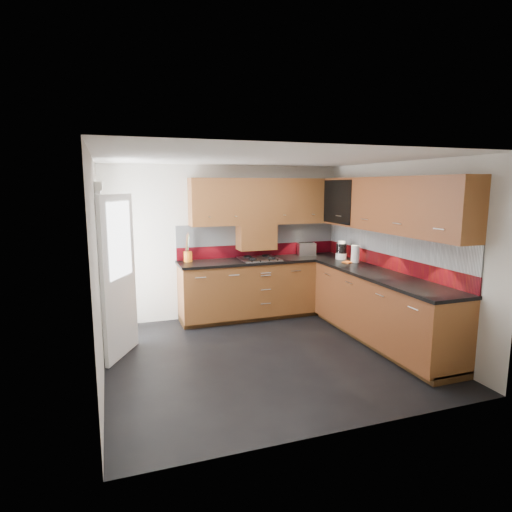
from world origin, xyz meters
name	(u,v)px	position (x,y,z in m)	size (l,w,h in m)	color
room	(266,235)	(0.00, 0.00, 1.50)	(4.00, 3.80, 2.64)	black
base_cabinets	(316,299)	(1.07, 0.72, 0.44)	(2.70, 3.20, 0.95)	brown
countertop	(317,267)	(1.05, 0.70, 0.92)	(2.72, 3.22, 0.04)	black
backsplash	(324,245)	(1.28, 0.93, 1.21)	(2.70, 3.20, 0.54)	maroon
upper_cabinets	(327,203)	(1.23, 0.78, 1.84)	(2.50, 3.20, 0.72)	brown
extractor_hood	(256,237)	(0.45, 1.64, 1.28)	(0.60, 0.33, 0.40)	brown
glass_cabinet	(345,200)	(1.71, 1.07, 1.87)	(0.32, 0.80, 0.66)	black
back_door	(110,272)	(-1.78, 0.75, 1.03)	(0.42, 1.19, 2.04)	white
gas_hob	(260,259)	(0.45, 1.47, 0.96)	(0.60, 0.53, 0.05)	silver
utensil_pot	(188,255)	(-0.64, 1.65, 1.04)	(0.12, 0.12, 0.45)	orange
toaster	(306,249)	(1.34, 1.64, 1.04)	(0.31, 0.22, 0.21)	silver
food_processor	(341,251)	(1.68, 1.08, 1.07)	(0.17, 0.17, 0.29)	white
paper_towel	(355,254)	(1.72, 0.75, 1.07)	(0.12, 0.12, 0.26)	white
orange_cloth	(348,262)	(1.61, 0.78, 0.95)	(0.14, 0.12, 0.02)	#D55A17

